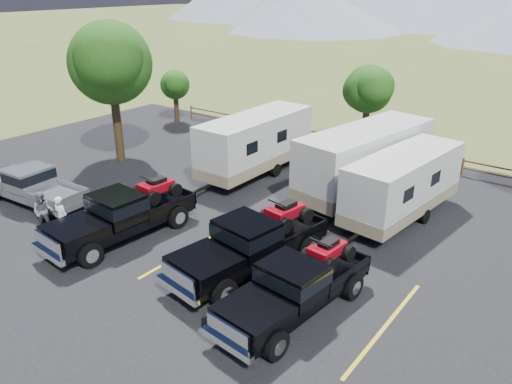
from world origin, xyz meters
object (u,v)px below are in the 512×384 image
Objects in this scene: tree_big_nw at (110,63)px; trailer_center at (365,162)px; trailer_right at (403,185)px; person_b at (43,212)px; pickup_silver at (33,186)px; person_a at (62,217)px; rig_center at (252,242)px; trailer_left at (256,144)px; rig_right at (297,285)px; rig_left at (124,213)px.

tree_big_nw reaches higher than trailer_center.
trailer_right is 15.19m from person_b.
trailer_right is at bearing 117.76° from pickup_silver.
trailer_center reaches higher than pickup_silver.
person_b is (4.58, -7.62, -4.70)m from tree_big_nw.
pickup_silver is at bearing -19.84° from person_a.
tree_big_nw is 1.15× the size of rig_center.
trailer_left is 1.07× the size of trailer_right.
trailer_right is at bearing 78.18° from rig_center.
trailer_center is at bearing 6.15° from trailer_left.
rig_right is 3.59× the size of person_b.
trailer_center is 13.65m from person_a.
trailer_left is at bearing 94.90° from rig_left.
rig_center is 3.74× the size of person_a.
rig_left is 0.68× the size of trailer_center.
rig_center is at bearing -163.91° from person_a.
trailer_left is 0.94× the size of trailer_center.
rig_right is at bearing -83.56° from trailer_right.
trailer_center is at bearing 126.33° from pickup_silver.
rig_left is 1.07× the size of rig_right.
rig_left is at bearing 90.08° from pickup_silver.
trailer_center is 1.14× the size of trailer_right.
rig_center is 8.46m from trailer_center.
person_a is at bearing -39.94° from person_b.
rig_center reaches higher than pickup_silver.
tree_big_nw is at bearing 76.80° from person_b.
trailer_center is at bearing -128.89° from person_a.
trailer_center reaches higher than person_a.
rig_center is 11.61m from pickup_silver.
person_a reaches higher than pickup_silver.
tree_big_nw is 17.65m from rig_right.
trailer_left reaches higher than pickup_silver.
trailer_center is 2.70m from trailer_right.
trailer_center reaches higher than rig_center.
rig_center is (13.28, -4.76, -4.50)m from tree_big_nw.
rig_right is (2.68, -1.23, -0.09)m from rig_center.
trailer_right is (-0.02, 8.43, 0.57)m from rig_right.
trailer_center is 15.50m from pickup_silver.
trailer_center is 1.62× the size of pickup_silver.
trailer_right reaches higher than rig_left.
trailer_center is at bearing 159.35° from trailer_right.
person_a is at bearing -52.52° from tree_big_nw.
rig_left is at bearing -174.58° from rig_right.
person_b is (2.79, -1.21, -0.06)m from pickup_silver.
person_a is 1.06× the size of person_b.
trailer_left is 11.10m from person_b.
tree_big_nw is 10.06m from person_b.
trailer_right is at bearing 49.50° from rig_left.
rig_center is 9.16m from person_b.
rig_left is 5.92m from pickup_silver.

